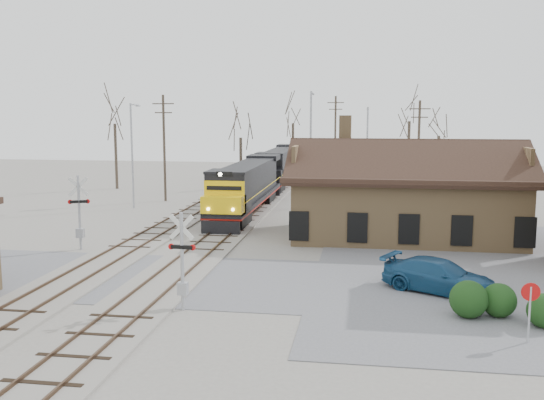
{
  "coord_description": "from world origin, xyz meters",
  "views": [
    {
      "loc": [
        9.35,
        -27.77,
        8.07
      ],
      "look_at": [
        3.7,
        9.0,
        2.7
      ],
      "focal_mm": 40.0,
      "sensor_mm": 36.0,
      "label": 1
    }
  ],
  "objects_px": {
    "parked_car": "(439,276)",
    "depot": "(405,201)",
    "locomotive_lead": "(246,187)",
    "locomotive_trailing": "(279,166)"
  },
  "relations": [
    {
      "from": "parked_car",
      "to": "locomotive_lead",
      "type": "bearing_deg",
      "value": 60.63
    },
    {
      "from": "depot",
      "to": "locomotive_lead",
      "type": "xyz_separation_m",
      "value": [
        -11.99,
        7.4,
        -0.22
      ]
    },
    {
      "from": "locomotive_trailing",
      "to": "locomotive_lead",
      "type": "bearing_deg",
      "value": -90.0
    },
    {
      "from": "parked_car",
      "to": "depot",
      "type": "bearing_deg",
      "value": 31.42
    },
    {
      "from": "depot",
      "to": "locomotive_trailing",
      "type": "bearing_deg",
      "value": 114.4
    },
    {
      "from": "locomotive_lead",
      "to": "parked_car",
      "type": "bearing_deg",
      "value": -57.02
    },
    {
      "from": "depot",
      "to": "locomotive_lead",
      "type": "relative_size",
      "value": 0.81
    },
    {
      "from": "depot",
      "to": "locomotive_trailing",
      "type": "relative_size",
      "value": 0.81
    },
    {
      "from": "locomotive_lead",
      "to": "parked_car",
      "type": "height_order",
      "value": "locomotive_lead"
    },
    {
      "from": "parked_car",
      "to": "locomotive_trailing",
      "type": "bearing_deg",
      "value": 45.93
    }
  ]
}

